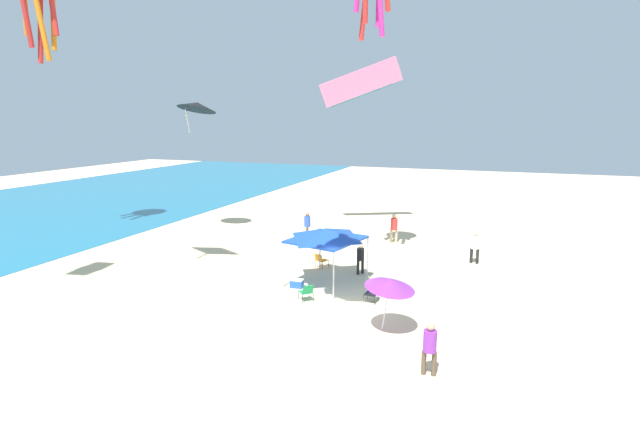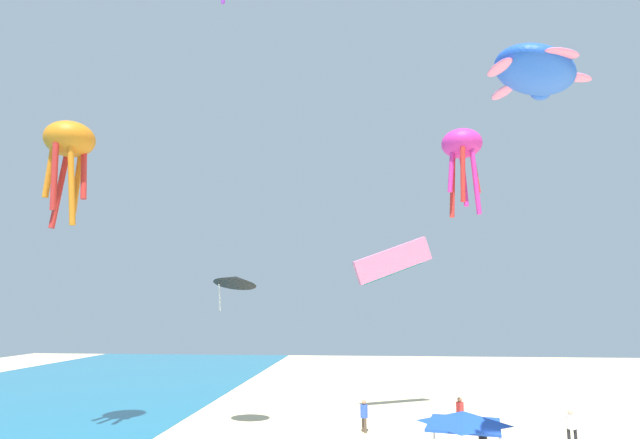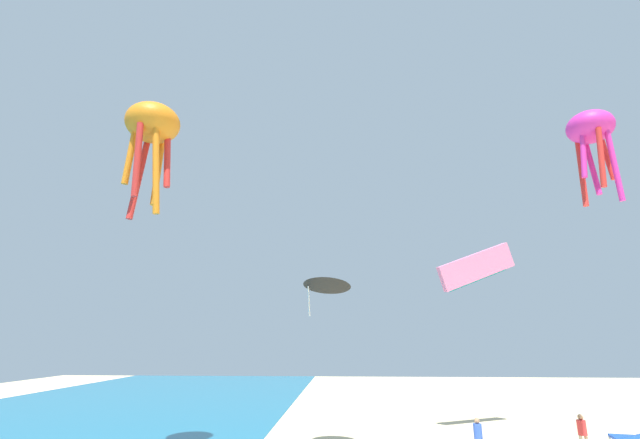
{
  "view_description": "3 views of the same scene",
  "coord_description": "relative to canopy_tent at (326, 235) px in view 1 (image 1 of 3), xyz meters",
  "views": [
    {
      "loc": [
        -18.62,
        -5.85,
        8.01
      ],
      "look_at": [
        4.16,
        2.68,
        2.87
      ],
      "focal_mm": 26.87,
      "sensor_mm": 36.0,
      "label": 1
    },
    {
      "loc": [
        -20.44,
        6.0,
        7.1
      ],
      "look_at": [
        0.41,
        7.79,
        10.86
      ],
      "focal_mm": 28.18,
      "sensor_mm": 36.0,
      "label": 2
    },
    {
      "loc": [
        -14.19,
        12.86,
        5.76
      ],
      "look_at": [
        0.41,
        13.68,
        9.82
      ],
      "focal_mm": 24.36,
      "sensor_mm": 36.0,
      "label": 3
    }
  ],
  "objects": [
    {
      "name": "ground",
      "position": [
        -2.67,
        -1.79,
        -2.53
      ],
      "size": [
        120.0,
        120.0,
        0.1
      ],
      "primitive_type": "cube",
      "color": "beige"
    },
    {
      "name": "canopy_tent",
      "position": [
        0.0,
        0.0,
        0.0
      ],
      "size": [
        3.88,
        3.63,
        2.8
      ],
      "rotation": [
        0.0,
        0.0,
        -0.23
      ],
      "color": "#B7B7BC",
      "rests_on": "ground"
    },
    {
      "name": "beach_umbrella",
      "position": [
        -4.41,
        -4.14,
        -0.53
      ],
      "size": [
        1.94,
        1.94,
        2.31
      ],
      "color": "silver",
      "rests_on": "ground"
    },
    {
      "name": "folding_chair_near_cooler",
      "position": [
        -1.58,
        -2.74,
        -2.01
      ],
      "size": [
        0.67,
        0.59,
        0.82
      ],
      "rotation": [
        0.0,
        0.0,
        4.62
      ],
      "color": "black",
      "rests_on": "ground"
    },
    {
      "name": "folding_chair_right_of_tent",
      "position": [
        2.25,
        1.13,
        -2.01
      ],
      "size": [
        0.77,
        0.7,
        0.82
      ],
      "rotation": [
        0.0,
        0.0,
        1.21
      ],
      "color": "black",
      "rests_on": "ground"
    },
    {
      "name": "folding_chair_left_of_tent",
      "position": [
        -2.58,
        -0.01,
        -2.01
      ],
      "size": [
        0.81,
        0.8,
        0.82
      ],
      "rotation": [
        0.0,
        0.0,
        2.33
      ],
      "color": "black",
      "rests_on": "ground"
    },
    {
      "name": "cooler_box",
      "position": [
        -1.07,
        1.12,
        -2.28
      ],
      "size": [
        0.44,
        0.64,
        0.4
      ],
      "color": "blue",
      "rests_on": "ground"
    },
    {
      "name": "person_by_tent",
      "position": [
        6.08,
        -6.7,
        -1.39
      ],
      "size": [
        0.44,
        0.5,
        1.87
      ],
      "rotation": [
        0.0,
        0.0,
        4.63
      ],
      "color": "black",
      "rests_on": "ground"
    },
    {
      "name": "person_far_stroller",
      "position": [
        8.1,
        4.28,
        -1.42
      ],
      "size": [
        0.46,
        0.43,
        1.82
      ],
      "rotation": [
        0.0,
        0.0,
        3.51
      ],
      "color": "brown",
      "rests_on": "ground"
    },
    {
      "name": "person_watching_sky",
      "position": [
        1.99,
        -1.19,
        -1.52
      ],
      "size": [
        0.39,
        0.39,
        1.64
      ],
      "rotation": [
        0.0,
        0.0,
        5.62
      ],
      "color": "black",
      "rests_on": "ground"
    },
    {
      "name": "person_beachcomber",
      "position": [
        -7.04,
        -6.01,
        -1.44
      ],
      "size": [
        0.42,
        0.48,
        1.78
      ],
      "rotation": [
        0.0,
        0.0,
        4.8
      ],
      "color": "brown",
      "rests_on": "ground"
    },
    {
      "name": "person_kite_handler",
      "position": [
        9.1,
        -1.46,
        -1.37
      ],
      "size": [
        0.45,
        0.49,
        1.89
      ],
      "rotation": [
        0.0,
        0.0,
        5.0
      ],
      "color": "#C6B28C",
      "rests_on": "ground"
    },
    {
      "name": "kite_parafoil_pink",
      "position": [
        12.95,
        2.07,
        8.02
      ],
      "size": [
        2.4,
        5.78,
        3.6
      ],
      "rotation": [
        0.0,
        0.0,
        1.88
      ],
      "color": "pink"
    },
    {
      "name": "kite_delta_black",
      "position": [
        7.22,
        12.01,
        6.37
      ],
      "size": [
        3.24,
        3.22,
        2.41
      ],
      "rotation": [
        0.0,
        0.0,
        4.47
      ],
      "color": "black"
    }
  ]
}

